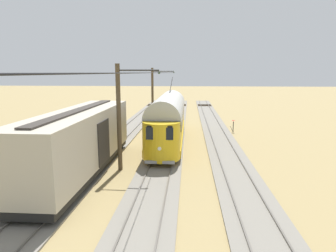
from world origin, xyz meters
name	(u,v)px	position (x,y,z in m)	size (l,w,h in m)	color
ground_plane	(167,145)	(0.00, 0.00, 0.00)	(220.00, 220.00, 0.00)	#937F51
track_streetcar_siding	(222,145)	(-4.75, -0.31, 0.05)	(2.80, 80.00, 0.18)	slate
track_adjacent_siding	(168,144)	(0.00, -0.31, 0.05)	(2.80, 80.00, 0.18)	slate
track_third_siding	(114,143)	(4.75, -0.31, 0.05)	(2.80, 80.00, 0.18)	slate
vintage_streetcar	(168,118)	(0.00, -1.08, 2.25)	(2.65, 15.59, 5.53)	gold
boxcar_adjacent	(80,140)	(4.75, 7.67, 2.16)	(2.96, 13.19, 3.85)	#B2A893
catenary_pole_foreground	(153,95)	(2.47, -10.37, 3.52)	(2.77, 0.28, 6.73)	#4C3D28
catenary_pole_mid_near	(120,116)	(2.47, 6.68, 3.52)	(2.77, 0.28, 6.73)	#4C3D28
overhead_wire_run	(159,73)	(0.05, 5.98, 6.19)	(2.57, 38.10, 0.18)	black
switch_stand	(233,125)	(-6.49, -6.17, 0.70)	(0.50, 0.30, 1.24)	black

